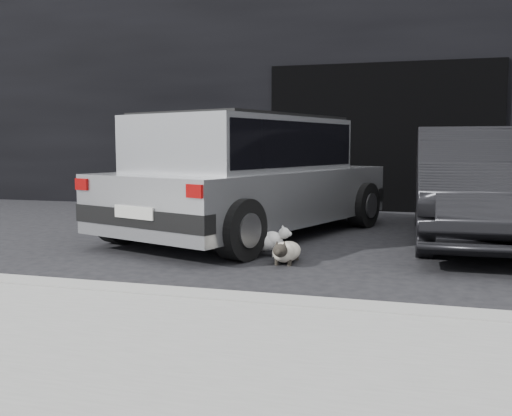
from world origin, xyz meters
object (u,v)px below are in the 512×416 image
(second_car, at_px, (479,184))
(cat_siamese, at_px, (286,252))
(silver_hatchback, at_px, (249,171))
(cat_white, at_px, (264,241))

(second_car, xyz_separation_m, cat_siamese, (-1.96, -1.93, -0.58))
(silver_hatchback, distance_m, cat_white, 1.56)
(cat_white, bearing_deg, cat_siamese, 34.88)
(second_car, height_order, cat_siamese, second_car)
(cat_siamese, bearing_deg, cat_white, -45.13)
(cat_white, bearing_deg, second_car, 116.94)
(second_car, height_order, cat_white, second_car)
(cat_siamese, relative_size, cat_white, 1.08)
(silver_hatchback, height_order, cat_siamese, silver_hatchback)
(silver_hatchback, bearing_deg, second_car, 25.79)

